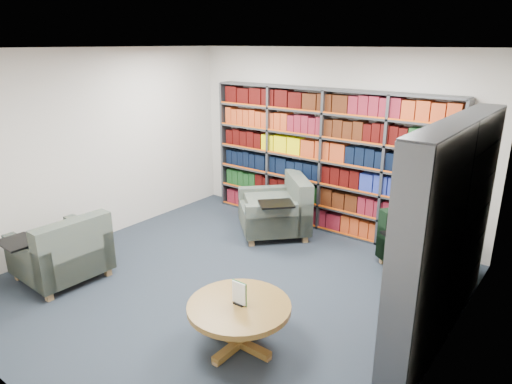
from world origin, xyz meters
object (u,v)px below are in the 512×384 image
Objects in this scene: chair_teal_front at (64,254)px; chair_green_right at (418,247)px; coffee_table at (239,313)px; chair_teal_left at (280,211)px.

chair_green_right is at bearing 41.11° from chair_teal_front.
chair_teal_front is 1.13× the size of coffee_table.
chair_green_right is at bearing 72.83° from coffee_table.
coffee_table is at bearing -63.35° from chair_teal_left.
coffee_table is (-0.83, -2.69, 0.07)m from chair_green_right.
chair_teal_front reaches higher than coffee_table.
chair_teal_left is 1.39× the size of coffee_table.
chair_green_right is (2.12, 0.12, -0.05)m from chair_teal_left.
chair_green_right is 1.06× the size of chair_teal_front.
chair_teal_left is 1.17× the size of chair_green_right.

